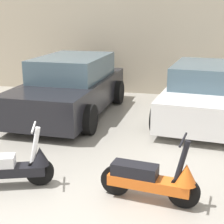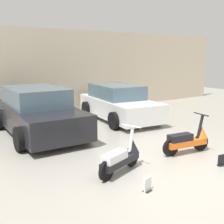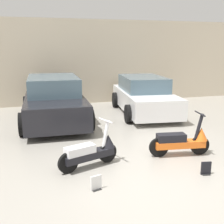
# 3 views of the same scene
# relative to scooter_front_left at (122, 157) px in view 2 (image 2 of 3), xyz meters

# --- Properties ---
(ground_plane) EXTENTS (28.00, 28.00, 0.00)m
(ground_plane) POSITION_rel_scooter_front_left_xyz_m (1.14, -0.62, -0.33)
(ground_plane) COLOR #9E998E
(wall_back) EXTENTS (19.60, 0.12, 3.50)m
(wall_back) POSITION_rel_scooter_front_left_xyz_m (1.14, 6.57, 1.42)
(wall_back) COLOR beige
(wall_back) RESTS_ON ground_plane
(scooter_front_left) EXTENTS (1.30, 0.67, 0.94)m
(scooter_front_left) POSITION_rel_scooter_front_left_xyz_m (0.00, 0.00, 0.00)
(scooter_front_left) COLOR black
(scooter_front_left) RESTS_ON ground_plane
(scooter_front_right) EXTENTS (1.40, 0.52, 0.98)m
(scooter_front_right) POSITION_rel_scooter_front_left_xyz_m (2.10, 0.03, 0.01)
(scooter_front_right) COLOR black
(scooter_front_right) RESTS_ON ground_plane
(car_rear_left) EXTENTS (2.17, 4.33, 1.45)m
(car_rear_left) POSITION_rel_scooter_front_left_xyz_m (-0.42, 3.89, 0.36)
(car_rear_left) COLOR black
(car_rear_left) RESTS_ON ground_plane
(car_rear_center) EXTENTS (2.24, 4.09, 1.33)m
(car_rear_center) POSITION_rel_scooter_front_left_xyz_m (2.84, 4.15, 0.30)
(car_rear_center) COLOR white
(car_rear_center) RESTS_ON ground_plane
(placard_near_left_scooter) EXTENTS (0.20, 0.16, 0.26)m
(placard_near_left_scooter) POSITION_rel_scooter_front_left_xyz_m (-0.12, -0.96, -0.22)
(placard_near_left_scooter) COLOR black
(placard_near_left_scooter) RESTS_ON ground_plane
(placard_near_right_scooter) EXTENTS (0.20, 0.14, 0.26)m
(placard_near_right_scooter) POSITION_rel_scooter_front_left_xyz_m (2.05, -0.97, -0.22)
(placard_near_right_scooter) COLOR black
(placard_near_right_scooter) RESTS_ON ground_plane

